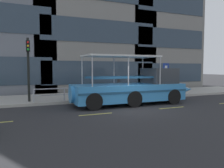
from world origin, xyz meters
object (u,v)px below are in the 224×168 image
at_px(parking_sign, 166,73).
at_px(duck_tour_boat, 135,88).
at_px(pedestrian_mid_left, 119,83).
at_px(pedestrian_near_bow, 144,83).
at_px(traffic_light_pole, 28,63).

height_order(parking_sign, duck_tour_boat, duck_tour_boat).
distance_m(parking_sign, pedestrian_mid_left, 4.13).
bearing_deg(pedestrian_near_bow, parking_sign, -12.39).
bearing_deg(traffic_light_pole, parking_sign, -0.00).
relative_size(traffic_light_pole, duck_tour_boat, 0.45).
distance_m(traffic_light_pole, pedestrian_near_bow, 9.05).
relative_size(duck_tour_boat, pedestrian_mid_left, 5.80).
distance_m(traffic_light_pole, pedestrian_mid_left, 7.07).
xyz_separation_m(parking_sign, duck_tour_boat, (-4.28, -2.51, -0.91)).
height_order(traffic_light_pole, parking_sign, traffic_light_pole).
relative_size(parking_sign, duck_tour_boat, 0.28).
bearing_deg(duck_tour_boat, pedestrian_near_bow, 50.72).
bearing_deg(pedestrian_mid_left, traffic_light_pole, -172.82).
xyz_separation_m(parking_sign, pedestrian_near_bow, (-1.89, 0.41, -0.77)).
xyz_separation_m(traffic_light_pole, parking_sign, (10.80, -0.00, -0.75)).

